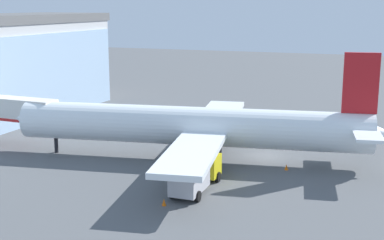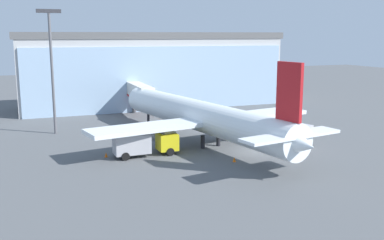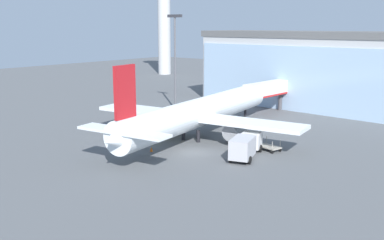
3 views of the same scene
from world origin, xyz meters
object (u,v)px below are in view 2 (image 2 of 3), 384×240
object	(u,v)px
apron_light_mast	(51,60)
safety_cone_wingtip	(106,155)
catering_truck	(143,143)
baggage_cart	(272,132)
safety_cone_nose	(234,159)
airplane	(201,117)
fuel_truck	(286,131)
jet_bridge	(139,93)

from	to	relation	value
apron_light_mast	safety_cone_wingtip	bearing A→B (deg)	-75.39
catering_truck	baggage_cart	world-z (taller)	catering_truck
safety_cone_wingtip	baggage_cart	bearing A→B (deg)	5.57
catering_truck	baggage_cart	bearing A→B (deg)	10.47
catering_truck	safety_cone_wingtip	xyz separation A→B (m)	(-4.06, 1.12, -1.19)
safety_cone_wingtip	safety_cone_nose	bearing A→B (deg)	-30.40
airplane	fuel_truck	distance (m)	10.95
safety_cone_nose	safety_cone_wingtip	xyz separation A→B (m)	(-12.44, 7.30, 0.00)
airplane	catering_truck	distance (m)	9.14
catering_truck	fuel_truck	size ratio (longest dim) A/B	0.96
jet_bridge	fuel_truck	size ratio (longest dim) A/B	1.53
apron_light_mast	catering_truck	bearing A→B (deg)	-63.67
jet_bridge	safety_cone_nose	world-z (taller)	jet_bridge
apron_light_mast	fuel_truck	xyz separation A→B (m)	(26.51, -16.97, -8.70)
catering_truck	jet_bridge	bearing A→B (deg)	75.30
jet_bridge	safety_cone_nose	distance (m)	30.46
apron_light_mast	catering_truck	distance (m)	19.97
airplane	safety_cone_nose	distance (m)	9.61
apron_light_mast	catering_truck	world-z (taller)	apron_light_mast
airplane	catering_truck	bearing A→B (deg)	99.84
safety_cone_wingtip	catering_truck	bearing A→B (deg)	-15.44
airplane	catering_truck	xyz separation A→B (m)	(-8.44, -2.89, -2.00)
jet_bridge	safety_cone_nose	xyz separation A→B (m)	(1.88, -30.16, -3.85)
jet_bridge	safety_cone_nose	bearing A→B (deg)	-173.94
jet_bridge	baggage_cart	xyz separation A→B (m)	(12.69, -20.59, -3.62)
jet_bridge	catering_truck	world-z (taller)	jet_bridge
jet_bridge	airplane	size ratio (longest dim) A/B	0.30
baggage_cart	safety_cone_wingtip	bearing A→B (deg)	16.95
jet_bridge	airplane	world-z (taller)	airplane
jet_bridge	safety_cone_wingtip	size ratio (longest dim) A/B	21.14
catering_truck	fuel_truck	xyz separation A→B (m)	(18.54, -0.86, 0.00)
jet_bridge	safety_cone_wingtip	bearing A→B (deg)	157.70
jet_bridge	baggage_cart	size ratio (longest dim) A/B	3.80
jet_bridge	apron_light_mast	distance (m)	17.55
airplane	safety_cone_nose	bearing A→B (deg)	170.56
safety_cone_nose	catering_truck	bearing A→B (deg)	143.59
fuel_truck	safety_cone_nose	size ratio (longest dim) A/B	13.85
catering_truck	fuel_truck	distance (m)	18.56
apron_light_mast	airplane	size ratio (longest dim) A/B	0.44
apron_light_mast	safety_cone_nose	size ratio (longest dim) A/B	30.78
jet_bridge	catering_truck	size ratio (longest dim) A/B	1.59
fuel_truck	safety_cone_nose	world-z (taller)	fuel_truck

